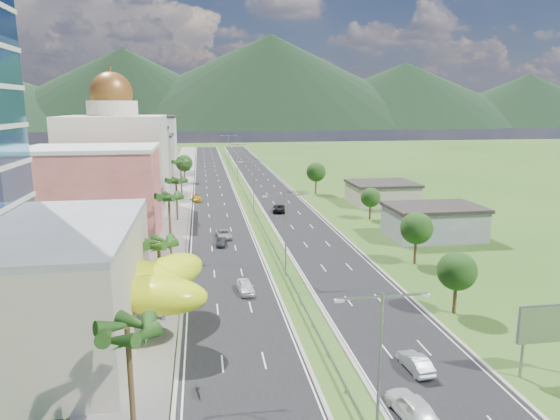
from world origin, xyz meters
name	(u,v)px	position (x,y,z in m)	size (l,w,h in m)	color
ground	(300,304)	(0.00, 0.00, 0.00)	(500.00, 500.00, 0.00)	#2D5119
road_left	(213,184)	(-7.50, 90.00, 0.02)	(11.00, 260.00, 0.04)	black
road_right	(265,183)	(7.50, 90.00, 0.02)	(11.00, 260.00, 0.04)	black
sidewalk_left	(179,185)	(-17.00, 90.00, 0.06)	(7.00, 260.00, 0.12)	gray
median_guardrail	(245,192)	(0.00, 71.99, 0.62)	(0.10, 216.06, 0.76)	gray
streetlight_median_a	(380,358)	(0.00, -25.00, 6.75)	(6.04, 0.25, 11.00)	gray
streetlight_median_b	(286,226)	(0.00, 10.00, 6.75)	(6.04, 0.25, 11.00)	gray
streetlight_median_c	(253,181)	(0.00, 50.00, 6.75)	(6.04, 0.25, 11.00)	gray
streetlight_median_d	(237,158)	(0.00, 95.00, 6.75)	(6.04, 0.25, 11.00)	gray
streetlight_median_e	(229,146)	(0.00, 140.00, 6.75)	(6.04, 0.25, 11.00)	gray
lime_canopy	(108,285)	(-20.00, -4.00, 4.99)	(18.00, 15.00, 7.40)	#CDE216
pink_shophouse	(95,196)	(-28.00, 32.00, 7.50)	(20.00, 15.00, 15.00)	#C65251
domed_building	(116,158)	(-28.00, 55.00, 11.35)	(20.00, 20.00, 28.70)	beige
midrise_grey	(137,161)	(-27.00, 80.00, 8.00)	(16.00, 15.00, 16.00)	gray
midrise_beige	(146,158)	(-27.00, 102.00, 6.50)	(16.00, 15.00, 13.00)	#ADA58F
midrise_white	(152,144)	(-27.00, 125.00, 9.00)	(16.00, 15.00, 18.00)	silver
billboard	(547,326)	(17.00, -18.00, 4.42)	(5.20, 0.35, 6.20)	gray
shed_near	(433,223)	(28.00, 25.00, 2.50)	(15.00, 10.00, 5.00)	gray
shed_far	(382,194)	(30.00, 55.00, 2.20)	(14.00, 12.00, 4.40)	#ADA58F
palm_tree_a	(128,335)	(-15.50, -22.00, 8.02)	(3.60, 3.60, 9.10)	#47301C
palm_tree_b	(159,245)	(-15.50, 2.00, 7.06)	(3.60, 3.60, 8.10)	#47301C
palm_tree_c	(169,199)	(-15.50, 22.00, 8.50)	(3.60, 3.60, 9.60)	#47301C
palm_tree_d	(176,182)	(-15.50, 45.00, 7.54)	(3.60, 3.60, 8.60)	#47301C
palm_tree_e	(181,164)	(-15.50, 70.00, 8.31)	(3.60, 3.60, 9.40)	#47301C
leafy_tree_lfar	(184,163)	(-15.50, 95.00, 5.58)	(4.90, 4.90, 8.05)	#47301C
leafy_tree_ra	(457,271)	(16.00, -5.00, 4.78)	(4.20, 4.20, 6.90)	#47301C
leafy_tree_rb	(417,228)	(19.00, 12.00, 5.18)	(4.55, 4.55, 7.47)	#47301C
leafy_tree_rc	(371,198)	(22.00, 40.00, 4.37)	(3.85, 3.85, 6.33)	#47301C
leafy_tree_rd	(316,172)	(18.00, 70.00, 5.58)	(4.90, 4.90, 8.05)	#47301C
mountain_ridge	(271,128)	(60.00, 450.00, 0.00)	(860.00, 140.00, 90.00)	black
car_white_near_left	(246,287)	(-5.80, 4.52, 0.78)	(1.75, 4.35, 1.48)	white
car_dark_left	(221,242)	(-7.84, 25.59, 0.67)	(1.34, 3.85, 1.27)	black
car_silver_mid_left	(223,234)	(-7.25, 30.14, 0.72)	(2.26, 4.90, 1.36)	#95999C
car_yellow_far_left	(197,198)	(-11.87, 64.63, 0.76)	(2.02, 4.98, 1.45)	gold
car_white_near_right	(412,407)	(3.82, -21.90, 0.94)	(2.11, 5.26, 1.79)	silver
car_silver_right	(415,362)	(6.82, -15.66, 0.75)	(1.51, 4.33, 1.43)	#A0A4A8
car_dark_far_right	(279,208)	(5.37, 49.78, 0.81)	(2.57, 5.57, 1.55)	black
motorcycle	(198,388)	(-11.44, -16.48, 0.60)	(0.53, 1.76, 1.13)	black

